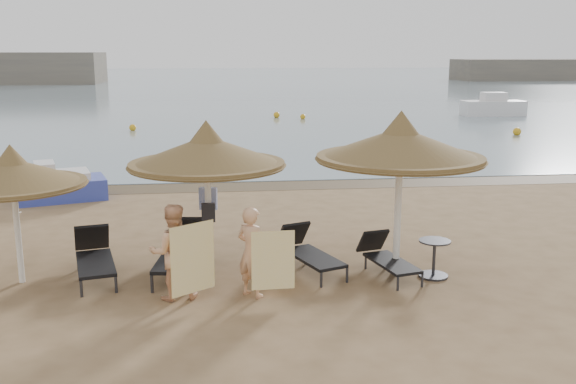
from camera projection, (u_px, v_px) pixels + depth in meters
name	position (u px, v px, depth m)	size (l,w,h in m)	color
ground	(234.00, 297.00, 11.21)	(160.00, 160.00, 0.00)	#8F6F4B
sea	(215.00, 82.00, 88.81)	(200.00, 140.00, 0.03)	slate
wet_sand_strip	(225.00, 186.00, 20.32)	(200.00, 1.60, 0.01)	brown
far_shore	(21.00, 61.00, 83.27)	(150.00, 54.80, 12.00)	#6F6455
palapa_left	(12.00, 173.00, 11.49)	(2.61, 2.61, 2.59)	white
palapa_center	(207.00, 152.00, 12.00)	(2.98, 2.98, 2.96)	white
palapa_right	(400.00, 145.00, 11.88)	(3.17, 3.17, 3.15)	white
lounger_far_left	(94.00, 256.00, 12.20)	(1.08, 2.05, 0.88)	#2E2E34
lounger_near_left	(181.00, 250.00, 12.44)	(0.99, 2.21, 0.96)	#2E2E34
lounger_near_right	(308.00, 251.00, 12.58)	(1.24, 1.95, 0.83)	#2E2E34
lounger_far_right	(386.00, 256.00, 12.35)	(0.94, 1.76, 0.75)	#2E2E34
side_table	(434.00, 260.00, 12.15)	(0.60, 0.60, 0.72)	#2E2E34
person_left	(173.00, 244.00, 10.94)	(0.90, 0.58, 1.96)	#E0A476
person_right	(252.00, 245.00, 11.07)	(0.86, 0.56, 1.87)	#E0A476
towel_left	(193.00, 258.00, 10.67)	(0.72, 0.51, 1.20)	yellow
towel_right	(273.00, 260.00, 10.91)	(0.75, 0.05, 1.04)	yellow
bag_patterned	(208.00, 199.00, 12.37)	(0.36, 0.18, 0.43)	silver
bag_dark	(208.00, 213.00, 12.08)	(0.26, 0.09, 0.36)	black
pedal_boat	(61.00, 185.00, 18.50)	(2.70, 2.05, 1.12)	#3241A8
buoy_left	(133.00, 128.00, 34.29)	(0.37, 0.37, 0.37)	gold
buoy_mid	(303.00, 117.00, 40.19)	(0.34, 0.34, 0.34)	gold
buoy_right	(517.00, 132.00, 32.46)	(0.41, 0.41, 0.41)	gold
buoy_extra	(277.00, 115.00, 40.98)	(0.40, 0.40, 0.40)	gold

